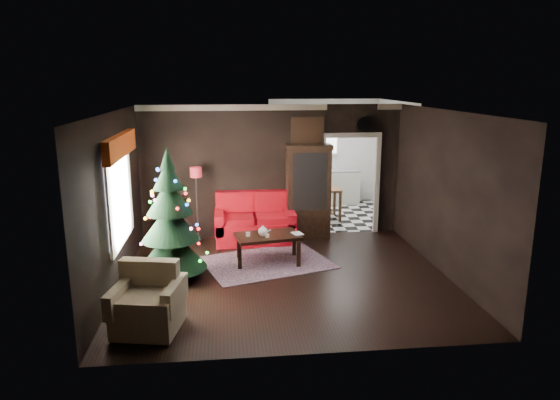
{
  "coord_description": "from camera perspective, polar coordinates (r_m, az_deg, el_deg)",
  "views": [
    {
      "loc": [
        -0.98,
        -8.05,
        3.28
      ],
      "look_at": [
        0.0,
        0.9,
        1.15
      ],
      "focal_mm": 32.51,
      "sensor_mm": 36.0,
      "label": 1
    }
  ],
  "objects": [
    {
      "name": "left_window",
      "position": [
        8.62,
        -17.67,
        0.42
      ],
      "size": [
        0.05,
        1.6,
        1.4
      ],
      "primitive_type": "cube",
      "color": "white",
      "rests_on": "wall_left"
    },
    {
      "name": "christmas_tree",
      "position": [
        8.59,
        -12.25,
        -2.04
      ],
      "size": [
        1.54,
        1.54,
        2.21
      ],
      "primitive_type": null,
      "rotation": [
        0.0,
        0.0,
        0.44
      ],
      "color": "black",
      "rests_on": "ground"
    },
    {
      "name": "floor",
      "position": [
        8.74,
        0.65,
        -8.71
      ],
      "size": [
        5.5,
        5.5,
        0.0
      ],
      "primitive_type": "plane",
      "color": "black",
      "rests_on": "ground"
    },
    {
      "name": "coffee_table",
      "position": [
        9.36,
        -1.38,
        -5.44
      ],
      "size": [
        1.25,
        0.88,
        0.52
      ],
      "primitive_type": null,
      "rotation": [
        0.0,
        0.0,
        0.17
      ],
      "color": "black",
      "rests_on": "rug"
    },
    {
      "name": "armchair",
      "position": [
        7.05,
        -14.68,
        -10.7
      ],
      "size": [
        1.01,
        1.01,
        0.87
      ],
      "primitive_type": null,
      "rotation": [
        0.0,
        0.0,
        -0.21
      ],
      "color": "tan",
      "rests_on": "ground"
    },
    {
      "name": "wall_right",
      "position": [
        9.07,
        18.2,
        0.67
      ],
      "size": [
        0.0,
        5.5,
        5.5
      ],
      "primitive_type": "plane",
      "rotation": [
        1.57,
        0.0,
        -1.57
      ],
      "color": "black",
      "rests_on": "ground"
    },
    {
      "name": "cup_a",
      "position": [
        9.22,
        -3.62,
        -3.86
      ],
      "size": [
        0.1,
        0.1,
        0.07
      ],
      "primitive_type": "cylinder",
      "rotation": [
        0.0,
        0.0,
        -0.31
      ],
      "color": "white",
      "rests_on": "coffee_table"
    },
    {
      "name": "kitchen_window",
      "position": [
        13.85,
        4.97,
        6.71
      ],
      "size": [
        0.7,
        0.06,
        0.7
      ],
      "primitive_type": "cube",
      "color": "white",
      "rests_on": "ground"
    },
    {
      "name": "kitchen_floor",
      "position": [
        12.77,
        6.08,
        -1.64
      ],
      "size": [
        3.0,
        3.0,
        0.0
      ],
      "primitive_type": "plane",
      "color": "silver",
      "rests_on": "ground"
    },
    {
      "name": "floor_lamp",
      "position": [
        10.44,
        -9.32,
        -0.44
      ],
      "size": [
        0.29,
        0.29,
        1.51
      ],
      "primitive_type": null,
      "rotation": [
        0.0,
        0.0,
        0.13
      ],
      "color": "black",
      "rests_on": "ground"
    },
    {
      "name": "teapot",
      "position": [
        9.16,
        -1.94,
        -3.54
      ],
      "size": [
        0.26,
        0.26,
        0.19
      ],
      "primitive_type": null,
      "rotation": [
        0.0,
        0.0,
        -0.35
      ],
      "color": "silver",
      "rests_on": "coffee_table"
    },
    {
      "name": "wall_left",
      "position": [
        8.45,
        -18.17,
        -0.21
      ],
      "size": [
        0.0,
        5.5,
        5.5
      ],
      "primitive_type": "plane",
      "rotation": [
        1.57,
        0.0,
        1.57
      ],
      "color": "black",
      "rests_on": "ground"
    },
    {
      "name": "wall_front",
      "position": [
        5.94,
        3.6,
        -5.16
      ],
      "size": [
        5.5,
        0.0,
        5.5
      ],
      "primitive_type": "plane",
      "rotation": [
        -1.57,
        0.0,
        0.0
      ],
      "color": "black",
      "rests_on": "ground"
    },
    {
      "name": "cup_b",
      "position": [
        9.12,
        -1.43,
        -4.04
      ],
      "size": [
        0.08,
        0.08,
        0.06
      ],
      "primitive_type": "cylinder",
      "rotation": [
        0.0,
        0.0,
        0.22
      ],
      "color": "white",
      "rests_on": "coffee_table"
    },
    {
      "name": "rug",
      "position": [
        9.42,
        -1.48,
        -7.03
      ],
      "size": [
        2.59,
        2.2,
        0.01
      ],
      "primitive_type": "cube",
      "rotation": [
        0.0,
        0.0,
        0.31
      ],
      "color": "#55414E",
      "rests_on": "ground"
    },
    {
      "name": "ceiling",
      "position": [
        8.12,
        0.7,
        9.93
      ],
      "size": [
        5.5,
        5.5,
        0.0
      ],
      "primitive_type": "plane",
      "rotation": [
        3.14,
        0.0,
        0.0
      ],
      "color": "white",
      "rests_on": "ground"
    },
    {
      "name": "wall_clock",
      "position": [
        10.94,
        9.41,
        8.42
      ],
      "size": [
        0.32,
        0.32,
        0.06
      ],
      "primitive_type": "cylinder",
      "color": "silver",
      "rests_on": "wall_back"
    },
    {
      "name": "kitchen_counter",
      "position": [
        13.81,
        5.07,
        1.43
      ],
      "size": [
        1.8,
        0.6,
        0.9
      ],
      "primitive_type": "cube",
      "color": "beige",
      "rests_on": "ground"
    },
    {
      "name": "book",
      "position": [
        9.25,
        1.48,
        -3.22
      ],
      "size": [
        0.17,
        0.07,
        0.24
      ],
      "primitive_type": "imported",
      "rotation": [
        0.0,
        0.0,
        0.29
      ],
      "color": "gray",
      "rests_on": "coffee_table"
    },
    {
      "name": "curio_cabinet",
      "position": [
        10.72,
        3.19,
        0.74
      ],
      "size": [
        0.9,
        0.45,
        1.9
      ],
      "primitive_type": null,
      "color": "black",
      "rests_on": "ground"
    },
    {
      "name": "doorway",
      "position": [
        11.11,
        7.84,
        1.61
      ],
      "size": [
        1.1,
        0.1,
        2.1
      ],
      "primitive_type": null,
      "color": "beige",
      "rests_on": "ground"
    },
    {
      "name": "valance",
      "position": [
        8.47,
        -17.53,
        5.85
      ],
      "size": [
        0.12,
        2.1,
        0.35
      ],
      "primitive_type": "cube",
      "color": "#A43B10",
      "rests_on": "wall_left"
    },
    {
      "name": "wall_back",
      "position": [
        10.76,
        -0.93,
        3.25
      ],
      "size": [
        5.5,
        0.0,
        5.5
      ],
      "primitive_type": "plane",
      "rotation": [
        1.57,
        0.0,
        0.0
      ],
      "color": "black",
      "rests_on": "ground"
    },
    {
      "name": "kitchen_table",
      "position": [
        12.33,
        5.05,
        -0.37
      ],
      "size": [
        0.7,
        0.7,
        0.75
      ],
      "primitive_type": null,
      "color": "brown",
      "rests_on": "ground"
    },
    {
      "name": "loveseat",
      "position": [
        10.49,
        -2.86,
        -2.07
      ],
      "size": [
        1.7,
        0.9,
        1.0
      ],
      "primitive_type": null,
      "color": "#8D0005",
      "rests_on": "ground"
    },
    {
      "name": "painting",
      "position": [
        10.69,
        3.11,
        7.77
      ],
      "size": [
        0.62,
        0.05,
        0.52
      ],
      "primitive_type": "cube",
      "color": "#A36F47",
      "rests_on": "wall_back"
    }
  ]
}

